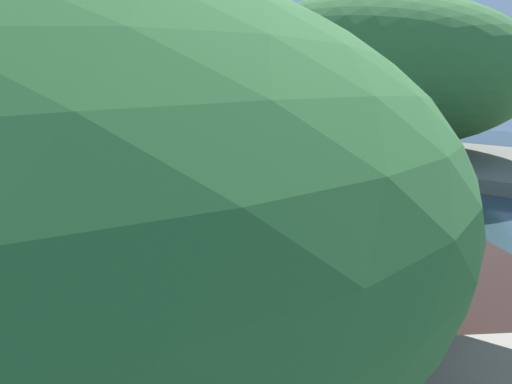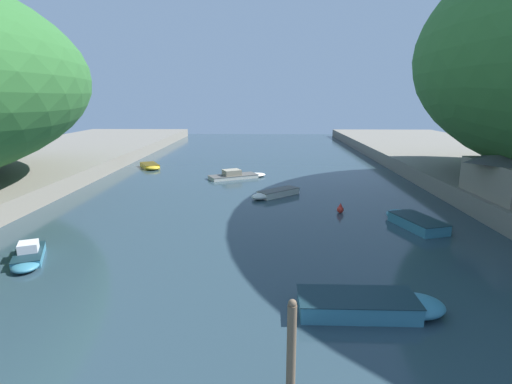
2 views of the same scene
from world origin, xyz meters
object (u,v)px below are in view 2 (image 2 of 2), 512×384
boat_far_upstream (375,305)px  boat_open_rowboat (238,175)px  boat_yellow_tender (28,257)px  boat_near_quay (412,220)px  boat_red_skiff (273,194)px  boat_far_right_bank (151,166)px  channel_buoy_near (340,209)px

boat_far_upstream → boat_open_rowboat: (-7.47, 27.91, -0.07)m
boat_yellow_tender → boat_near_quay: size_ratio=0.75×
boat_near_quay → boat_red_skiff: bearing=123.1°
boat_far_upstream → boat_near_quay: (5.58, 11.62, -0.01)m
boat_far_right_bank → channel_buoy_near: 27.69m
boat_red_skiff → boat_yellow_tender: bearing=96.6°
channel_buoy_near → boat_yellow_tender: bearing=-151.9°
boat_red_skiff → boat_far_upstream: 19.84m
boat_far_upstream → boat_yellow_tender: 17.74m
boat_near_quay → channel_buoy_near: 5.24m
boat_open_rowboat → boat_yellow_tender: 25.07m
boat_far_right_bank → boat_yellow_tender: 29.01m
boat_far_right_bank → boat_open_rowboat: (11.26, -5.81, 0.03)m
boat_open_rowboat → boat_far_right_bank: bearing=-144.1°
boat_yellow_tender → channel_buoy_near: bearing=-176.0°
boat_red_skiff → boat_yellow_tender: size_ratio=1.13×
boat_red_skiff → boat_open_rowboat: size_ratio=0.70×
boat_open_rowboat → boat_near_quay: bearing=11.9°
boat_red_skiff → boat_far_right_bank: (-14.96, 14.24, -0.03)m
boat_far_upstream → boat_open_rowboat: boat_open_rowboat is taller
channel_buoy_near → boat_far_upstream: bearing=-94.8°
boat_red_skiff → channel_buoy_near: channel_buoy_near is taller
boat_far_right_bank → channel_buoy_near: channel_buoy_near is taller
boat_far_right_bank → boat_near_quay: bearing=109.2°
boat_yellow_tender → boat_open_rowboat: bearing=-136.6°
boat_far_right_bank → boat_yellow_tender: bearing=64.7°
boat_far_upstream → boat_open_rowboat: 28.89m
boat_yellow_tender → boat_near_quay: (22.68, 6.86, 0.05)m
boat_far_right_bank → boat_open_rowboat: 12.67m
channel_buoy_near → boat_far_right_bank: bearing=136.1°
boat_yellow_tender → boat_far_upstream: bearing=140.4°
boat_far_right_bank → boat_far_upstream: 38.58m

